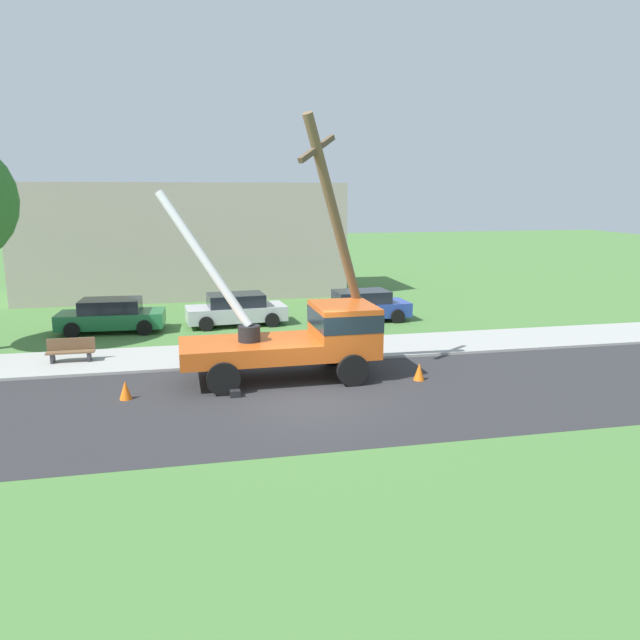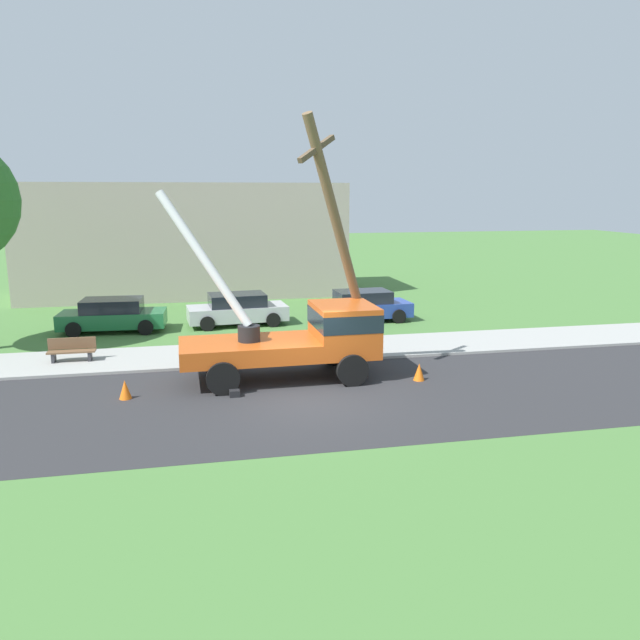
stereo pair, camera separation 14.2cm
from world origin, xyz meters
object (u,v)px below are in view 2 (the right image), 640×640
at_px(leaning_utility_pole, 342,245).
at_px(parked_sedan_blue, 363,306).
at_px(parked_sedan_green, 113,315).
at_px(parked_sedan_silver, 237,309).
at_px(traffic_cone_curbside, 351,356).
at_px(park_bench, 72,351).
at_px(traffic_cone_behind, 125,390).
at_px(utility_truck, 305,335).
at_px(traffic_cone_ahead, 419,372).

xyz_separation_m(leaning_utility_pole, parked_sedan_blue, (2.90, 7.72, -3.51)).
distance_m(parked_sedan_green, parked_sedan_silver, 5.35).
xyz_separation_m(parked_sedan_green, parked_sedan_blue, (11.12, -0.03, 0.00)).
relative_size(traffic_cone_curbside, park_bench, 0.35).
distance_m(traffic_cone_behind, traffic_cone_curbside, 7.71).
bearing_deg(park_bench, parked_sedan_blue, 22.81).
xyz_separation_m(utility_truck, parked_sedan_silver, (-1.51, 8.61, -0.70)).
xyz_separation_m(traffic_cone_curbside, parked_sedan_green, (-8.73, 7.15, 0.43)).
bearing_deg(utility_truck, parked_sedan_blue, 62.80).
bearing_deg(traffic_cone_curbside, utility_truck, -147.71).
xyz_separation_m(utility_truck, park_bench, (-7.68, 3.27, -0.95)).
height_order(traffic_cone_curbside, parked_sedan_blue, parked_sedan_blue).
xyz_separation_m(traffic_cone_behind, traffic_cone_curbside, (7.37, 2.25, 0.00)).
height_order(utility_truck, parked_sedan_green, utility_truck).
bearing_deg(utility_truck, parked_sedan_green, 129.45).
relative_size(utility_truck, traffic_cone_ahead, 12.15).
relative_size(utility_truck, traffic_cone_curbside, 12.15).
bearing_deg(leaning_utility_pole, traffic_cone_behind, -166.52).
bearing_deg(leaning_utility_pole, traffic_cone_ahead, -38.13).
xyz_separation_m(traffic_cone_curbside, parked_sedan_silver, (-3.38, 7.42, 0.43)).
relative_size(parked_sedan_green, parked_sedan_blue, 1.00).
height_order(leaning_utility_pole, parked_sedan_blue, leaning_utility_pole).
relative_size(traffic_cone_ahead, traffic_cone_behind, 1.00).
bearing_deg(parked_sedan_silver, park_bench, -139.18).
xyz_separation_m(parked_sedan_blue, park_bench, (-11.94, -5.02, -0.25)).
distance_m(utility_truck, park_bench, 8.40).
height_order(leaning_utility_pole, traffic_cone_ahead, leaning_utility_pole).
distance_m(traffic_cone_curbside, parked_sedan_silver, 8.17).
bearing_deg(parked_sedan_green, parked_sedan_silver, 2.98).
distance_m(utility_truck, parked_sedan_green, 10.81).
distance_m(traffic_cone_ahead, traffic_cone_behind, 9.00).
distance_m(utility_truck, traffic_cone_curbside, 2.49).
distance_m(traffic_cone_curbside, parked_sedan_green, 11.29).
relative_size(traffic_cone_curbside, parked_sedan_blue, 0.13).
relative_size(traffic_cone_behind, parked_sedan_blue, 0.13).
bearing_deg(parked_sedan_blue, traffic_cone_behind, -136.19).
height_order(traffic_cone_ahead, parked_sedan_green, parked_sedan_green).
bearing_deg(parked_sedan_blue, utility_truck, -117.20).
distance_m(traffic_cone_behind, park_bench, 4.86).
distance_m(leaning_utility_pole, traffic_cone_curbside, 4.02).
bearing_deg(leaning_utility_pole, traffic_cone_curbside, 50.01).
height_order(utility_truck, parked_sedan_blue, utility_truck).
bearing_deg(traffic_cone_ahead, parked_sedan_silver, 117.30).
bearing_deg(parked_sedan_silver, parked_sedan_blue, -3.08).
distance_m(leaning_utility_pole, traffic_cone_behind, 8.08).
xyz_separation_m(traffic_cone_curbside, parked_sedan_blue, (2.39, 7.11, 0.43)).
xyz_separation_m(utility_truck, traffic_cone_curbside, (1.87, 1.18, -1.13)).
xyz_separation_m(traffic_cone_ahead, parked_sedan_silver, (-5.01, 9.71, 0.43)).
relative_size(parked_sedan_silver, park_bench, 2.83).
height_order(traffic_cone_ahead, parked_sedan_blue, parked_sedan_blue).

